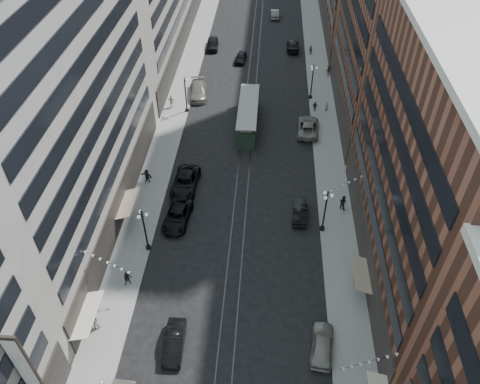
% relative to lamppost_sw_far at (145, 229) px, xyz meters
% --- Properties ---
extents(ground, '(220.00, 220.00, 0.00)m').
position_rel_lamppost_sw_far_xyz_m(ground, '(9.20, 32.00, -3.10)').
color(ground, black).
rests_on(ground, ground).
extents(sidewalk_west, '(4.00, 180.00, 0.15)m').
position_rel_lamppost_sw_far_xyz_m(sidewalk_west, '(-1.80, 42.00, -3.02)').
color(sidewalk_west, gray).
rests_on(sidewalk_west, ground).
extents(sidewalk_east, '(4.00, 180.00, 0.15)m').
position_rel_lamppost_sw_far_xyz_m(sidewalk_east, '(20.20, 42.00, -3.02)').
color(sidewalk_east, gray).
rests_on(sidewalk_east, ground).
extents(rail_west, '(0.12, 180.00, 0.02)m').
position_rel_lamppost_sw_far_xyz_m(rail_west, '(8.50, 42.00, -3.09)').
color(rail_west, '#2D2D33').
rests_on(rail_west, ground).
extents(rail_east, '(0.12, 180.00, 0.02)m').
position_rel_lamppost_sw_far_xyz_m(rail_east, '(9.90, 42.00, -3.09)').
color(rail_east, '#2D2D33').
rests_on(rail_east, ground).
extents(building_west_mid, '(8.00, 36.00, 28.00)m').
position_rel_lamppost_sw_far_xyz_m(building_west_mid, '(-7.80, 5.00, 10.90)').
color(building_west_mid, '#A8A495').
rests_on(building_west_mid, ground).
extents(building_east_mid, '(8.00, 30.00, 24.00)m').
position_rel_lamppost_sw_far_xyz_m(building_east_mid, '(26.20, -0.00, 8.90)').
color(building_east_mid, brown).
rests_on(building_east_mid, ground).
extents(lamppost_sw_far, '(1.03, 1.14, 5.52)m').
position_rel_lamppost_sw_far_xyz_m(lamppost_sw_far, '(0.00, 0.00, 0.00)').
color(lamppost_sw_far, black).
rests_on(lamppost_sw_far, sidewalk_west).
extents(lamppost_sw_mid, '(1.03, 1.14, 5.52)m').
position_rel_lamppost_sw_far_xyz_m(lamppost_sw_mid, '(0.00, 27.00, 0.00)').
color(lamppost_sw_mid, black).
rests_on(lamppost_sw_mid, sidewalk_west).
extents(lamppost_se_far, '(1.03, 1.14, 5.52)m').
position_rel_lamppost_sw_far_xyz_m(lamppost_se_far, '(18.40, 4.00, 0.00)').
color(lamppost_se_far, black).
rests_on(lamppost_se_far, sidewalk_east).
extents(lamppost_se_mid, '(1.03, 1.14, 5.52)m').
position_rel_lamppost_sw_far_xyz_m(lamppost_se_mid, '(18.40, 32.00, 0.00)').
color(lamppost_se_mid, black).
rests_on(lamppost_se_mid, sidewalk_east).
extents(streetcar, '(2.65, 11.99, 3.32)m').
position_rel_lamppost_sw_far_xyz_m(streetcar, '(9.20, 23.89, -1.57)').
color(streetcar, '#203325').
rests_on(streetcar, ground).
extents(car_2, '(3.05, 5.82, 1.56)m').
position_rel_lamppost_sw_far_xyz_m(car_2, '(2.40, 4.31, -2.31)').
color(car_2, black).
rests_on(car_2, ground).
extents(car_4, '(2.48, 4.91, 1.60)m').
position_rel_lamppost_sw_far_xyz_m(car_4, '(17.44, -10.36, -2.30)').
color(car_4, gray).
rests_on(car_4, ground).
extents(car_5, '(1.76, 4.66, 1.52)m').
position_rel_lamppost_sw_far_xyz_m(car_5, '(4.70, -10.99, -2.34)').
color(car_5, black).
rests_on(car_5, ground).
extents(pedestrian_2, '(0.94, 0.75, 1.70)m').
position_rel_lamppost_sw_far_xyz_m(pedestrian_2, '(-0.92, -4.66, -2.10)').
color(pedestrian_2, black).
rests_on(pedestrian_2, sidewalk_west).
extents(pedestrian_4, '(0.71, 1.05, 1.65)m').
position_rel_lamppost_sw_far_xyz_m(pedestrian_4, '(21.02, -3.29, -2.12)').
color(pedestrian_4, beige).
rests_on(pedestrian_4, sidewalk_east).
extents(car_7, '(3.21, 6.38, 1.73)m').
position_rel_lamppost_sw_far_xyz_m(car_7, '(2.40, 10.02, -2.23)').
color(car_7, black).
rests_on(car_7, ground).
extents(car_8, '(3.30, 6.46, 1.79)m').
position_rel_lamppost_sw_far_xyz_m(car_8, '(1.05, 31.69, -2.20)').
color(car_8, slate).
rests_on(car_8, ground).
extents(car_9, '(2.30, 5.18, 1.73)m').
position_rel_lamppost_sw_far_xyz_m(car_9, '(1.40, 48.68, -2.23)').
color(car_9, black).
rests_on(car_9, ground).
extents(car_10, '(1.78, 4.43, 1.43)m').
position_rel_lamppost_sw_far_xyz_m(car_10, '(16.00, 5.94, -2.38)').
color(car_10, black).
rests_on(car_10, ground).
extents(car_11, '(3.19, 6.21, 1.68)m').
position_rel_lamppost_sw_far_xyz_m(car_11, '(17.60, 22.94, -2.26)').
color(car_11, slate).
rests_on(car_11, ground).
extents(car_12, '(2.23, 5.32, 1.53)m').
position_rel_lamppost_sw_far_xyz_m(car_12, '(16.00, 49.01, -2.33)').
color(car_12, black).
rests_on(car_12, ground).
extents(car_13, '(2.13, 4.36, 1.43)m').
position_rel_lamppost_sw_far_xyz_m(car_13, '(6.88, 43.82, -2.38)').
color(car_13, black).
rests_on(car_13, ground).
extents(car_14, '(1.78, 4.66, 1.52)m').
position_rel_lamppost_sw_far_xyz_m(car_14, '(12.58, 63.98, -2.34)').
color(car_14, '#68665C').
rests_on(car_14, ground).
extents(pedestrian_5, '(1.69, 1.07, 1.77)m').
position_rel_lamppost_sw_far_xyz_m(pedestrian_5, '(-2.39, 10.74, -2.06)').
color(pedestrian_5, black).
rests_on(pedestrian_5, sidewalk_west).
extents(pedestrian_6, '(1.15, 0.62, 1.88)m').
position_rel_lamppost_sw_far_xyz_m(pedestrian_6, '(-2.42, 27.93, -2.01)').
color(pedestrian_6, beige).
rests_on(pedestrian_6, sidewalk_west).
extents(pedestrian_7, '(1.02, 0.94, 1.86)m').
position_rel_lamppost_sw_far_xyz_m(pedestrian_7, '(20.90, 7.53, -2.01)').
color(pedestrian_7, black).
rests_on(pedestrian_7, sidewalk_east).
extents(pedestrian_8, '(0.73, 0.73, 1.71)m').
position_rel_lamppost_sw_far_xyz_m(pedestrian_8, '(20.53, 28.15, -2.09)').
color(pedestrian_8, '#A79E8B').
rests_on(pedestrian_8, sidewalk_east).
extents(pedestrian_9, '(1.34, 0.87, 1.93)m').
position_rel_lamppost_sw_far_xyz_m(pedestrian_9, '(21.70, 39.25, -1.98)').
color(pedestrian_9, black).
rests_on(pedestrian_9, sidewalk_east).
extents(pedestrian_extra_0, '(0.81, 0.56, 1.52)m').
position_rel_lamppost_sw_far_xyz_m(pedestrian_extra_0, '(19.05, 47.24, -2.18)').
color(pedestrian_extra_0, black).
rests_on(pedestrian_extra_0, sidewalk_east).
extents(pedestrian_extra_1, '(0.91, 0.43, 1.54)m').
position_rel_lamppost_sw_far_xyz_m(pedestrian_extra_1, '(18.85, 28.24, -2.18)').
color(pedestrian_extra_1, black).
rests_on(pedestrian_extra_1, sidewalk_east).
extents(pedestrian_extra_2, '(0.85, 0.54, 1.66)m').
position_rel_lamppost_sw_far_xyz_m(pedestrian_extra_2, '(-2.68, -9.55, -2.12)').
color(pedestrian_extra_2, '#AEA890').
rests_on(pedestrian_extra_2, sidewalk_west).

